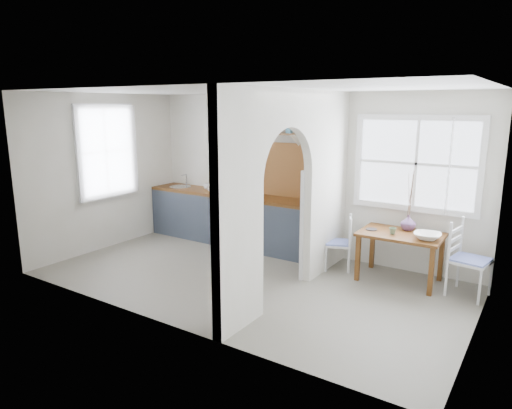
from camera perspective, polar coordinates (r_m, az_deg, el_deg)
The scene contains 26 objects.
floor at distance 6.51m, azimuth -1.01°, elevation -9.37°, with size 5.80×3.20×0.01m, color slate.
ceiling at distance 6.05m, azimuth -1.10°, elevation 14.16°, with size 5.80×3.20×0.01m, color silver.
walls at distance 6.15m, azimuth -1.05°, elevation 1.96°, with size 5.81×3.21×2.60m.
partition at distance 5.81m, azimuth 4.98°, elevation 2.82°, with size 0.12×3.20×2.60m.
kitchen_window at distance 8.06m, azimuth -18.28°, elevation 6.32°, with size 0.10×1.16×1.50m, color white, non-canonical shape.
nook_window at distance 6.80m, azimuth 19.38°, elevation 4.82°, with size 1.76×0.10×1.30m, color white, non-canonical shape.
counter at distance 8.02m, azimuth -2.36°, elevation -1.75°, with size 3.50×0.60×0.90m.
sink at distance 8.72m, azimuth -9.46°, elevation 2.14°, with size 0.40×0.40×0.02m, color silver.
backsplash at distance 7.57m, azimuth 4.40°, elevation 4.27°, with size 1.65×0.03×0.90m, color #935324.
shelf at distance 7.44m, azimuth 4.16°, elevation 9.17°, with size 1.75×0.20×0.21m.
pendant_lamp at distance 6.98m, azimuth 5.34°, elevation 7.95°, with size 0.26×0.26×0.16m, color beige.
utensil_rail at distance 6.60m, azimuth 7.78°, elevation 3.88°, with size 0.02×0.02×0.50m, color silver.
dining_table at distance 6.67m, azimuth 17.50°, elevation -6.27°, with size 1.10×0.73×0.69m, color #49250E, non-canonical shape.
chair_left at distance 6.91m, azimuth 10.23°, elevation -4.69°, with size 0.37×0.37×0.82m, color silver, non-canonical shape.
chair_right at distance 6.43m, azimuth 25.22°, elevation -6.23°, with size 0.45×0.45×0.98m, color silver, non-canonical shape.
kettle at distance 7.13m, azimuth 7.38°, elevation 0.91°, with size 0.18×0.14×0.21m, color white, non-canonical shape.
mug_a at distance 8.25m, azimuth -5.86°, elevation 2.07°, with size 0.10×0.10×0.09m, color silver.
mug_b at distance 8.35m, azimuth -6.10°, elevation 2.23°, with size 0.13×0.13×0.11m, color white.
knife_block at distance 8.28m, azimuth -4.30°, elevation 2.60°, with size 0.10×0.14×0.23m, color #362213.
jar at distance 8.12m, azimuth -3.63°, elevation 2.23°, with size 0.11×0.11×0.17m, color #7A6C4C.
towel_magenta at distance 6.96m, azimuth 7.62°, elevation -5.62°, with size 0.02×0.03×0.52m, color #B71542.
towel_orange at distance 6.91m, azimuth 7.37°, elevation -5.96°, with size 0.02×0.03×0.51m, color #C77F05.
bowl at distance 6.39m, azimuth 20.63°, elevation -3.71°, with size 0.35×0.35×0.08m, color white.
table_cup at distance 6.48m, azimuth 16.71°, elevation -3.18°, with size 0.10×0.10×0.09m, color #597354.
plate at distance 6.64m, azimuth 14.24°, elevation -3.02°, with size 0.16×0.16×0.01m, color #272223.
vase at distance 6.74m, azimuth 18.50°, elevation -2.15°, with size 0.21×0.21×0.22m, color #5F406F.
Camera 1 is at (3.41, -4.99, 2.41)m, focal length 32.00 mm.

